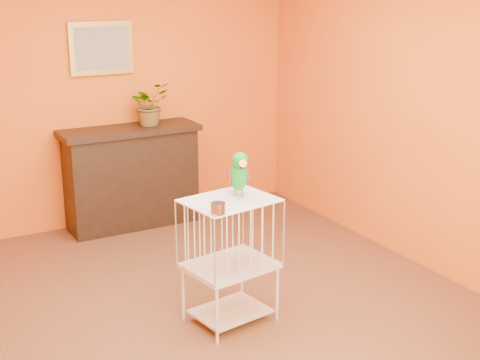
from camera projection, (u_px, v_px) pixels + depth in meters
ground at (208, 311)px, 4.98m from camera, size 4.50×4.50×0.00m
room_shell at (205, 101)px, 4.53m from camera, size 4.50×4.50×4.50m
console_cabinet at (132, 177)px, 6.60m from camera, size 1.35×0.48×1.00m
potted_plant at (148, 108)px, 6.56m from camera, size 0.49×0.51×0.33m
framed_picture at (101, 48)px, 6.34m from camera, size 0.62×0.04×0.50m
birdcage at (230, 259)px, 4.71m from camera, size 0.66×0.55×0.92m
feed_cup at (218, 208)px, 4.29m from camera, size 0.10×0.10×0.07m
parrot at (239, 173)px, 4.62m from camera, size 0.17×0.29×0.32m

